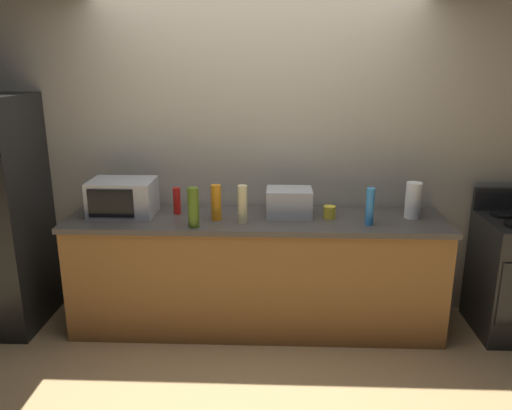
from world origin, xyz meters
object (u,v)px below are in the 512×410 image
object	(u,v)px
bottle_spray_cleaner	(370,207)
paper_towel_roll	(413,200)
microwave	(123,197)
bottle_dish_soap	(216,202)
toaster_oven	(289,203)
bottle_hot_sauce	(177,201)
bottle_olive_oil	(193,207)
mug_yellow	(329,212)
bottle_hand_soap	(243,204)

from	to	relation	value
bottle_spray_cleaner	paper_towel_roll	bearing A→B (deg)	27.26
microwave	bottle_dish_soap	xyz separation A→B (m)	(0.72, -0.10, -0.00)
bottle_dish_soap	bottle_spray_cleaner	bearing A→B (deg)	-4.05
toaster_oven	bottle_spray_cleaner	distance (m)	0.60
paper_towel_roll	bottle_hot_sauce	distance (m)	1.78
bottle_olive_oil	bottle_hot_sauce	xyz separation A→B (m)	(-0.18, 0.31, -0.04)
bottle_olive_oil	bottle_dish_soap	xyz separation A→B (m)	(0.14, 0.18, -0.01)
bottle_dish_soap	bottle_hot_sauce	xyz separation A→B (m)	(-0.32, 0.14, -0.03)
toaster_oven	bottle_hot_sauce	xyz separation A→B (m)	(-0.86, 0.02, -0.00)
paper_towel_roll	bottle_dish_soap	world-z (taller)	paper_towel_roll
microwave	bottle_olive_oil	xyz separation A→B (m)	(0.58, -0.28, 0.01)
bottle_hot_sauce	microwave	bearing A→B (deg)	-174.87
bottle_olive_oil	mug_yellow	world-z (taller)	bottle_olive_oil
paper_towel_roll	mug_yellow	world-z (taller)	paper_towel_roll
bottle_dish_soap	bottle_hot_sauce	distance (m)	0.35
microwave	toaster_oven	xyz separation A→B (m)	(1.26, 0.01, -0.03)
bottle_olive_oil	bottle_hand_soap	bearing A→B (deg)	17.78
paper_towel_roll	bottle_dish_soap	bearing A→B (deg)	-175.98
bottle_olive_oil	bottle_hot_sauce	size ratio (longest dim) A/B	1.40
bottle_spray_cleaner	microwave	bearing A→B (deg)	174.43
bottle_olive_oil	bottle_hot_sauce	distance (m)	0.36
bottle_hot_sauce	mug_yellow	xyz separation A→B (m)	(1.16, -0.07, -0.06)
mug_yellow	bottle_olive_oil	bearing A→B (deg)	-166.04
toaster_oven	bottle_olive_oil	distance (m)	0.74
toaster_oven	bottle_hot_sauce	distance (m)	0.86
bottle_spray_cleaner	bottle_olive_oil	bearing A→B (deg)	-175.50
microwave	bottle_hot_sauce	size ratio (longest dim) A/B	2.34
bottle_olive_oil	bottle_spray_cleaner	xyz separation A→B (m)	(1.25, 0.10, -0.01)
paper_towel_roll	bottle_hand_soap	world-z (taller)	bottle_hand_soap
paper_towel_roll	mug_yellow	size ratio (longest dim) A/B	2.92
paper_towel_roll	bottle_hand_soap	bearing A→B (deg)	-172.29
mug_yellow	bottle_dish_soap	bearing A→B (deg)	-175.46
paper_towel_roll	mug_yellow	bearing A→B (deg)	-176.70
paper_towel_roll	bottle_olive_oil	size ratio (longest dim) A/B	0.94
microwave	bottle_dish_soap	size ratio (longest dim) A/B	1.83
paper_towel_roll	bottle_hot_sauce	bearing A→B (deg)	178.90
bottle_olive_oil	bottle_spray_cleaner	size ratio (longest dim) A/B	1.06
toaster_oven	bottle_hot_sauce	bearing A→B (deg)	178.39
paper_towel_roll	bottle_dish_soap	size ratio (longest dim) A/B	1.03
paper_towel_roll	bottle_spray_cleaner	world-z (taller)	bottle_spray_cleaner
bottle_hand_soap	bottle_hot_sauce	world-z (taller)	bottle_hand_soap
bottle_hand_soap	bottle_hot_sauce	distance (m)	0.56
bottle_hand_soap	toaster_oven	bearing A→B (deg)	27.98
bottle_hot_sauce	mug_yellow	distance (m)	1.16
toaster_oven	bottle_dish_soap	world-z (taller)	bottle_dish_soap
bottle_dish_soap	mug_yellow	distance (m)	0.85
bottle_spray_cleaner	mug_yellow	bearing A→B (deg)	151.65
paper_towel_roll	microwave	bearing A→B (deg)	-179.94
bottle_dish_soap	toaster_oven	bearing A→B (deg)	11.79
toaster_oven	bottle_dish_soap	xyz separation A→B (m)	(-0.54, -0.11, 0.03)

